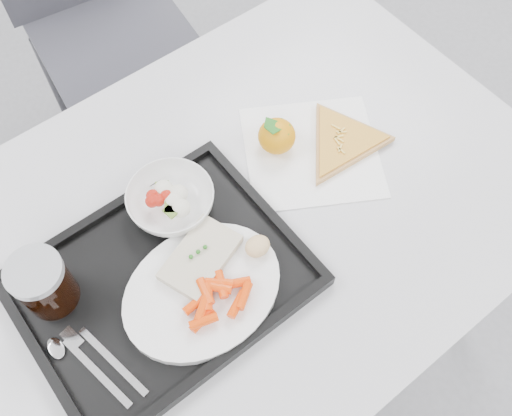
{
  "coord_description": "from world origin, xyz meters",
  "views": [
    {
      "loc": [
        -0.26,
        -0.11,
        1.64
      ],
      "look_at": [
        0.05,
        0.28,
        0.77
      ],
      "focal_mm": 40.0,
      "sensor_mm": 36.0,
      "label": 1
    }
  ],
  "objects_px": {
    "tray": "(163,282)",
    "tangerine": "(277,136)",
    "cola_glass": "(43,283)",
    "chair": "(94,2)",
    "salad_bowl": "(171,201)",
    "pizza_slice": "(343,141)",
    "table": "(229,237)",
    "dinner_plate": "(202,291)"
  },
  "relations": [
    {
      "from": "tray",
      "to": "tangerine",
      "type": "relative_size",
      "value": 5.08
    },
    {
      "from": "tray",
      "to": "tangerine",
      "type": "bearing_deg",
      "value": 17.4
    },
    {
      "from": "cola_glass",
      "to": "chair",
      "type": "bearing_deg",
      "value": 59.57
    },
    {
      "from": "salad_bowl",
      "to": "pizza_slice",
      "type": "height_order",
      "value": "salad_bowl"
    },
    {
      "from": "table",
      "to": "cola_glass",
      "type": "xyz_separation_m",
      "value": [
        -0.31,
        0.05,
        0.14
      ]
    },
    {
      "from": "salad_bowl",
      "to": "cola_glass",
      "type": "distance_m",
      "value": 0.25
    },
    {
      "from": "table",
      "to": "chair",
      "type": "distance_m",
      "value": 0.92
    },
    {
      "from": "tangerine",
      "to": "pizza_slice",
      "type": "distance_m",
      "value": 0.13
    },
    {
      "from": "table",
      "to": "cola_glass",
      "type": "distance_m",
      "value": 0.34
    },
    {
      "from": "tray",
      "to": "dinner_plate",
      "type": "xyz_separation_m",
      "value": [
        0.04,
        -0.06,
        0.02
      ]
    },
    {
      "from": "tray",
      "to": "tangerine",
      "type": "xyz_separation_m",
      "value": [
        0.33,
        0.1,
        0.03
      ]
    },
    {
      "from": "table",
      "to": "tangerine",
      "type": "xyz_separation_m",
      "value": [
        0.17,
        0.07,
        0.1
      ]
    },
    {
      "from": "table",
      "to": "cola_glass",
      "type": "height_order",
      "value": "cola_glass"
    },
    {
      "from": "tray",
      "to": "cola_glass",
      "type": "xyz_separation_m",
      "value": [
        -0.15,
        0.08,
        0.06
      ]
    },
    {
      "from": "chair",
      "to": "tray",
      "type": "xyz_separation_m",
      "value": [
        -0.34,
        -0.92,
        0.22
      ]
    },
    {
      "from": "cola_glass",
      "to": "pizza_slice",
      "type": "height_order",
      "value": "cola_glass"
    },
    {
      "from": "chair",
      "to": "cola_glass",
      "type": "distance_m",
      "value": 1.01
    },
    {
      "from": "tray",
      "to": "salad_bowl",
      "type": "xyz_separation_m",
      "value": [
        0.09,
        0.1,
        0.03
      ]
    },
    {
      "from": "tray",
      "to": "dinner_plate",
      "type": "height_order",
      "value": "dinner_plate"
    },
    {
      "from": "chair",
      "to": "dinner_plate",
      "type": "bearing_deg",
      "value": -106.85
    },
    {
      "from": "salad_bowl",
      "to": "pizza_slice",
      "type": "distance_m",
      "value": 0.35
    },
    {
      "from": "tray",
      "to": "tangerine",
      "type": "distance_m",
      "value": 0.34
    },
    {
      "from": "tray",
      "to": "chair",
      "type": "bearing_deg",
      "value": 69.88
    },
    {
      "from": "dinner_plate",
      "to": "pizza_slice",
      "type": "bearing_deg",
      "value": 12.67
    },
    {
      "from": "salad_bowl",
      "to": "tangerine",
      "type": "xyz_separation_m",
      "value": [
        0.23,
        -0.0,
        -0.0
      ]
    },
    {
      "from": "dinner_plate",
      "to": "pizza_slice",
      "type": "relative_size",
      "value": 0.93
    },
    {
      "from": "pizza_slice",
      "to": "salad_bowl",
      "type": "bearing_deg",
      "value": 167.32
    },
    {
      "from": "dinner_plate",
      "to": "tray",
      "type": "bearing_deg",
      "value": 124.78
    },
    {
      "from": "salad_bowl",
      "to": "cola_glass",
      "type": "xyz_separation_m",
      "value": [
        -0.24,
        -0.02,
        0.03
      ]
    },
    {
      "from": "chair",
      "to": "pizza_slice",
      "type": "distance_m",
      "value": 0.92
    },
    {
      "from": "cola_glass",
      "to": "tray",
      "type": "bearing_deg",
      "value": -28.95
    },
    {
      "from": "tangerine",
      "to": "salad_bowl",
      "type": "bearing_deg",
      "value": 179.34
    },
    {
      "from": "chair",
      "to": "dinner_plate",
      "type": "distance_m",
      "value": 1.05
    },
    {
      "from": "table",
      "to": "tray",
      "type": "bearing_deg",
      "value": -168.83
    },
    {
      "from": "dinner_plate",
      "to": "cola_glass",
      "type": "distance_m",
      "value": 0.25
    },
    {
      "from": "table",
      "to": "tangerine",
      "type": "distance_m",
      "value": 0.21
    },
    {
      "from": "tray",
      "to": "pizza_slice",
      "type": "distance_m",
      "value": 0.43
    },
    {
      "from": "chair",
      "to": "tray",
      "type": "height_order",
      "value": "chair"
    },
    {
      "from": "table",
      "to": "cola_glass",
      "type": "relative_size",
      "value": 11.11
    },
    {
      "from": "salad_bowl",
      "to": "tangerine",
      "type": "distance_m",
      "value": 0.23
    },
    {
      "from": "table",
      "to": "salad_bowl",
      "type": "height_order",
      "value": "salad_bowl"
    },
    {
      "from": "chair",
      "to": "table",
      "type": "bearing_deg",
      "value": -101.46
    }
  ]
}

